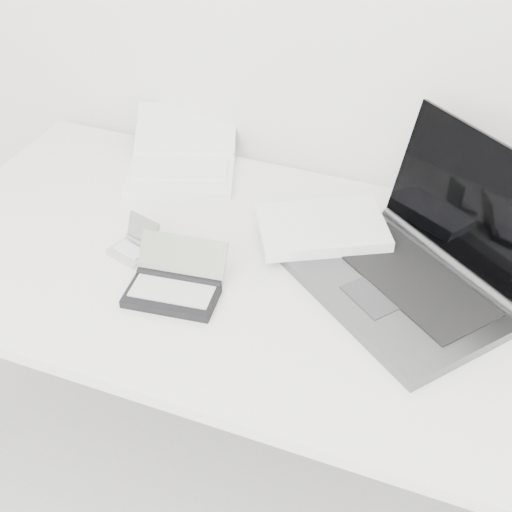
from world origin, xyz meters
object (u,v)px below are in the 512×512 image
(laptop_large, at_px, (395,255))
(palmtop_charcoal, at_px, (175,286))
(netbook_open_white, at_px, (182,161))
(desk, at_px, (276,287))

(laptop_large, bearing_deg, palmtop_charcoal, -113.42)
(laptop_large, height_order, netbook_open_white, laptop_large)
(palmtop_charcoal, bearing_deg, desk, 33.38)
(laptop_large, height_order, palmtop_charcoal, laptop_large)
(desk, height_order, palmtop_charcoal, palmtop_charcoal)
(netbook_open_white, xyz_separation_m, palmtop_charcoal, (0.20, -0.44, -0.00))
(netbook_open_white, height_order, palmtop_charcoal, netbook_open_white)
(laptop_large, relative_size, netbook_open_white, 1.64)
(desk, xyz_separation_m, palmtop_charcoal, (-0.17, -0.14, 0.07))
(desk, relative_size, palmtop_charcoal, 7.97)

